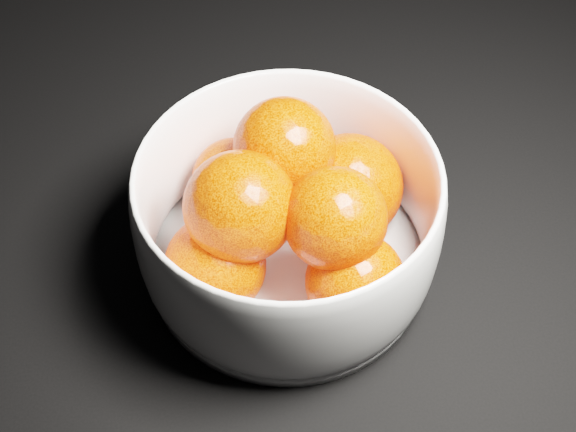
{
  "coord_description": "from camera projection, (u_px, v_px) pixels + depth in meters",
  "views": [
    {
      "loc": [
        -0.29,
        -0.65,
        0.55
      ],
      "look_at": [
        -0.25,
        -0.25,
        0.07
      ],
      "focal_mm": 50.0,
      "sensor_mm": 36.0,
      "label": 1
    }
  ],
  "objects": [
    {
      "name": "bowl",
      "position": [
        288.0,
        221.0,
        0.64
      ],
      "size": [
        0.24,
        0.24,
        0.12
      ],
      "rotation": [
        0.0,
        0.0,
        0.27
      ],
      "color": "white",
      "rests_on": "ground"
    },
    {
      "name": "orange_pile",
      "position": [
        291.0,
        209.0,
        0.63
      ],
      "size": [
        0.2,
        0.19,
        0.13
      ],
      "color": "#F43A0A",
      "rests_on": "bowl"
    },
    {
      "name": "ground",
      "position": [
        500.0,
        59.0,
        0.85
      ],
      "size": [
        3.0,
        3.0,
        0.0
      ],
      "primitive_type": "cube",
      "color": "black",
      "rests_on": "ground"
    }
  ]
}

